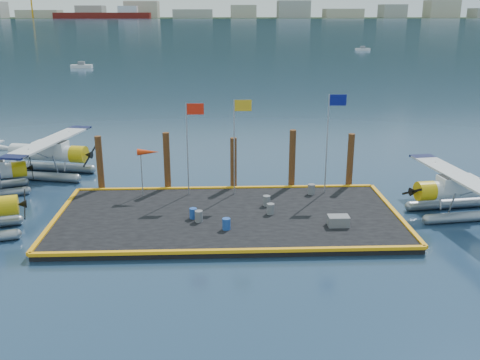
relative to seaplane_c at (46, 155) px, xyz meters
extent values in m
plane|color=#182E48|center=(13.39, -9.71, -1.61)|extent=(4000.00, 4000.00, 0.00)
cube|color=black|center=(13.39, -9.71, -1.41)|extent=(20.00, 10.00, 0.40)
cube|color=black|center=(13.39, 1090.29, -1.66)|extent=(3000.00, 500.00, 0.30)
cube|color=#520E0B|center=(-166.61, 850.29, 2.39)|extent=(150.00, 22.00, 10.00)
cube|color=silver|center=(-126.61, 850.29, 11.39)|extent=(30.00, 16.00, 12.00)
cylinder|color=orange|center=(-286.61, 885.29, 20.39)|extent=(2.40, 2.40, 44.00)
cone|color=black|center=(-336.61, 1490.29, -1.61)|extent=(1400.00, 1400.00, 520.00)
cone|color=black|center=(-36.61, 1540.29, -1.61)|extent=(1300.00, 1300.00, 430.00)
cone|color=black|center=(363.39, 1440.29, -1.61)|extent=(1100.00, 1100.00, 360.00)
cone|color=#43565A|center=(763.39, 2190.29, -1.61)|extent=(1300.00, 1300.00, 560.00)
cylinder|color=gold|center=(1.19, -10.90, 0.00)|extent=(1.25, 1.36, 1.13)
cube|color=black|center=(1.99, -10.67, 0.00)|extent=(0.66, 2.11, 1.10)
cylinder|color=gold|center=(-0.83, -3.44, -0.07)|extent=(1.27, 1.35, 1.08)
cube|color=black|center=(-0.09, -3.14, -0.07)|extent=(0.83, 1.95, 1.05)
cylinder|color=gray|center=(-0.16, 1.27, -1.29)|extent=(6.73, 2.16, 0.65)
cylinder|color=gray|center=(-0.70, -1.07, -1.29)|extent=(6.73, 2.16, 0.65)
cylinder|color=silver|center=(-0.22, 0.05, 0.18)|extent=(5.21, 2.31, 1.20)
cube|color=silver|center=(0.42, -0.10, 0.57)|extent=(2.61, 1.71, 0.98)
cube|color=black|center=(0.74, -0.17, 0.78)|extent=(1.75, 1.46, 0.60)
cylinder|color=gold|center=(2.54, -0.59, 0.18)|extent=(1.35, 1.48, 1.26)
cube|color=black|center=(3.45, -0.80, 0.18)|extent=(0.61, 2.38, 1.22)
cube|color=silver|center=(0.42, -0.10, 1.11)|extent=(3.81, 9.93, 0.13)
cube|color=#0B0F37|center=(1.48, 4.47, 1.11)|extent=(1.81, 1.33, 0.14)
cube|color=#0B0F37|center=(-0.64, -4.67, 1.11)|extent=(1.81, 1.33, 0.14)
cylinder|color=gray|center=(28.12, -10.31, -1.31)|extent=(6.30, 1.39, 0.61)
cylinder|color=gray|center=(27.84, -8.10, -1.31)|extent=(6.30, 1.39, 0.61)
cylinder|color=silver|center=(27.78, -9.23, 0.05)|extent=(4.80, 1.69, 1.11)
cube|color=silver|center=(27.18, -9.30, 0.41)|extent=(2.35, 1.38, 0.91)
cube|color=black|center=(26.88, -9.34, 0.61)|extent=(1.54, 1.23, 0.56)
cylinder|color=gold|center=(25.17, -9.56, 0.05)|extent=(1.15, 1.29, 1.17)
cube|color=black|center=(24.32, -9.66, 0.05)|extent=(0.34, 2.24, 1.14)
cube|color=silver|center=(27.18, -9.30, 0.91)|extent=(2.64, 9.22, 0.12)
cube|color=#0B0F37|center=(26.64, -4.99, 0.91)|extent=(1.62, 1.09, 0.13)
cylinder|color=#1A4194|center=(11.36, -10.19, -0.91)|extent=(0.44, 0.44, 0.61)
cylinder|color=#1A4194|center=(13.26, -11.91, -0.90)|extent=(0.45, 0.45, 0.64)
cylinder|color=slate|center=(15.92, -9.67, -0.90)|extent=(0.45, 0.45, 0.64)
cylinder|color=slate|center=(11.70, -10.69, -0.89)|extent=(0.46, 0.46, 0.65)
cylinder|color=slate|center=(18.94, -6.21, -0.88)|extent=(0.48, 0.48, 0.68)
cylinder|color=slate|center=(15.81, -8.24, -0.90)|extent=(0.45, 0.45, 0.64)
cube|color=slate|center=(19.54, -11.66, -0.92)|extent=(1.17, 0.78, 0.59)
cylinder|color=#9A9AA2|center=(10.89, -5.91, 1.79)|extent=(0.08, 0.08, 6.00)
cube|color=red|center=(11.44, -5.91, 4.44)|extent=(1.10, 0.03, 0.70)
cylinder|color=#9A9AA2|center=(13.89, -5.91, 1.89)|extent=(0.08, 0.08, 6.20)
cube|color=gold|center=(14.44, -5.91, 4.64)|extent=(1.10, 0.03, 0.70)
cylinder|color=#9A9AA2|center=(19.89, -5.91, 2.04)|extent=(0.08, 0.08, 6.50)
cube|color=navy|center=(20.44, -5.91, 4.94)|extent=(1.10, 0.03, 0.70)
cylinder|color=#9A9AA2|center=(7.89, -5.91, 0.29)|extent=(0.07, 0.07, 3.00)
cone|color=red|center=(8.39, -5.91, 1.69)|extent=(1.40, 0.44, 0.44)
cylinder|color=#4A2715|center=(4.89, -4.31, 0.39)|extent=(0.44, 0.44, 4.00)
cylinder|color=#4A2715|center=(9.39, -4.31, 0.49)|extent=(0.44, 0.44, 4.20)
cylinder|color=#4A2715|center=(13.89, -4.31, 0.29)|extent=(0.44, 0.44, 3.80)
cylinder|color=#4A2715|center=(17.89, -4.31, 0.54)|extent=(0.44, 0.44, 4.30)
cylinder|color=#4A2715|center=(21.89, -4.31, 0.39)|extent=(0.44, 0.44, 4.00)
camera|label=1|loc=(12.85, -39.21, 10.32)|focal=40.00mm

